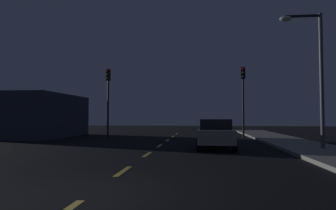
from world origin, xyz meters
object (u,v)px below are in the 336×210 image
at_px(car_stopped_ahead, 215,133).
at_px(traffic_signal_right, 243,89).
at_px(traffic_signal_left, 108,90).
at_px(street_lamp_right, 314,66).

bearing_deg(car_stopped_ahead, traffic_signal_right, 71.08).
distance_m(traffic_signal_right, car_stopped_ahead, 8.01).
distance_m(traffic_signal_left, traffic_signal_right, 10.38).
distance_m(traffic_signal_right, street_lamp_right, 8.34).
relative_size(traffic_signal_left, street_lamp_right, 0.83).
relative_size(traffic_signal_left, traffic_signal_right, 1.00).
bearing_deg(car_stopped_ahead, traffic_signal_left, 138.47).
bearing_deg(traffic_signal_left, car_stopped_ahead, -41.53).
height_order(traffic_signal_right, car_stopped_ahead, traffic_signal_right).
distance_m(car_stopped_ahead, street_lamp_right, 5.59).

